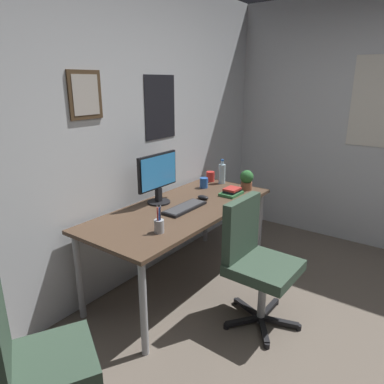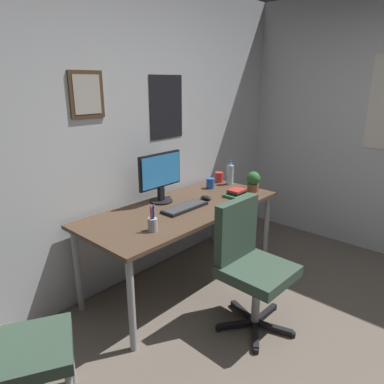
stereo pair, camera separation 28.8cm
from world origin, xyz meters
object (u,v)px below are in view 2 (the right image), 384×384
Objects in this scene: computer_mouse at (206,198)px; book_stack_left at (236,193)px; monitor at (160,175)px; coffee_mug_near at (219,177)px; office_chair at (249,259)px; coffee_mug_far at (210,183)px; keyboard at (185,207)px; side_chair at (13,344)px; potted_plant at (253,181)px; water_bottle at (230,174)px; pen_cup at (153,224)px.

computer_mouse is 0.30m from book_stack_left.
coffee_mug_near is (0.85, 0.02, -0.19)m from monitor.
office_chair is at bearing -92.64° from monitor.
coffee_mug_far is at bearing 33.14° from computer_mouse.
coffee_mug_near is at bearing 1.01° from monitor.
keyboard is 3.43× the size of coffee_mug_near.
side_chair is 2.21m from coffee_mug_far.
keyboard is (0.01, -0.28, -0.23)m from monitor.
book_stack_left is (0.57, -0.12, 0.02)m from keyboard.
side_chair is 1.58m from keyboard.
computer_mouse is (1.84, 0.29, 0.25)m from side_chair.
book_stack_left is (0.62, 0.56, 0.23)m from office_chair.
keyboard is 0.58m from book_stack_left.
potted_plant is (2.33, 0.11, 0.33)m from side_chair.
potted_plant is (0.80, -0.43, -0.13)m from monitor.
keyboard is at bearing -160.00° from coffee_mug_far.
monitor reaches higher than coffee_mug_far.
keyboard is 0.89m from coffee_mug_near.
office_chair is 1.06m from monitor.
water_bottle is at bearing -8.15° from monitor.
coffee_mug_far is 0.34m from book_stack_left.
side_chair is 7.95× the size of computer_mouse.
keyboard is 3.64× the size of coffee_mug_far.
monitor reaches higher than potted_plant.
monitor is 0.73m from book_stack_left.
keyboard is 0.30m from computer_mouse.
potted_plant reaches higher than keyboard.
office_chair is 1.54m from side_chair.
potted_plant reaches higher than book_stack_left.
potted_plant is (-0.04, -0.45, 0.05)m from coffee_mug_near.
side_chair is 1.88m from computer_mouse.
potted_plant is (0.85, 0.53, 0.31)m from office_chair.
book_stack_left reaches higher than computer_mouse.
pen_cup is at bearing -161.59° from coffee_mug_far.
book_stack_left is at bearing -12.02° from keyboard.
coffee_mug_near is 0.25m from coffee_mug_far.
monitor is 2.30× the size of pen_cup.
book_stack_left is (1.05, 0.02, -0.03)m from pen_cup.
monitor is 1.07× the size of keyboard.
potted_plant is at bearing -95.64° from coffee_mug_near.
potted_plant reaches higher than computer_mouse.
water_bottle is 0.40m from book_stack_left.
computer_mouse is 0.61m from coffee_mug_near.
keyboard is 2.15× the size of pen_cup.
monitor is at bearing 174.19° from coffee_mug_far.
water_bottle is (0.55, 0.14, 0.09)m from computer_mouse.
coffee_mug_near is 1.06× the size of coffee_mug_far.
office_chair is 1.14m from coffee_mug_far.
water_bottle is at bearing -87.59° from coffee_mug_near.
book_stack_left is (-0.23, 0.03, -0.08)m from potted_plant.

